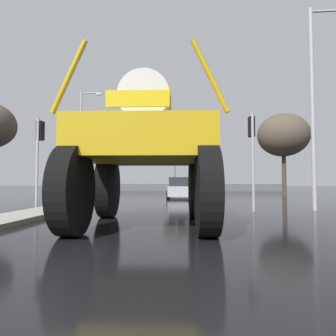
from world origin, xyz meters
name	(u,v)px	position (x,y,z in m)	size (l,w,h in m)	color
ground_plane	(159,200)	(0.00, 18.00, 0.00)	(120.00, 120.00, 0.00)	black
oversize_sprayer	(147,152)	(0.78, 6.90, 2.06)	(4.01, 5.58, 4.40)	black
sedan_ahead	(180,188)	(1.34, 20.21, 0.71)	(2.00, 4.16, 1.52)	#B7B7BF
traffic_signal_near_left	(39,143)	(-4.56, 11.00, 2.90)	(0.24, 0.54, 3.97)	#A8AAAF
traffic_signal_near_right	(252,140)	(4.60, 11.00, 2.94)	(0.24, 0.54, 4.03)	#A8AAAF
traffic_signal_far_left	(176,165)	(0.82, 26.46, 2.76)	(0.24, 0.55, 3.78)	#A8AAAF
streetlight_near_right	(315,97)	(7.39, 11.45, 4.82)	(1.86, 0.24, 8.75)	#A8AAAF
streetlight_far_left	(82,138)	(-7.47, 23.87, 5.11)	(1.99, 0.24, 9.28)	#A8AAAF
bare_tree_right	(283,135)	(9.82, 23.20, 5.04)	(4.17, 4.17, 6.83)	#473828
bare_tree_far_center	(176,152)	(0.24, 38.48, 5.33)	(3.52, 3.52, 6.85)	#473828
roadside_barrier	(173,187)	(0.00, 36.23, 0.45)	(27.56, 0.24, 0.90)	#59595B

